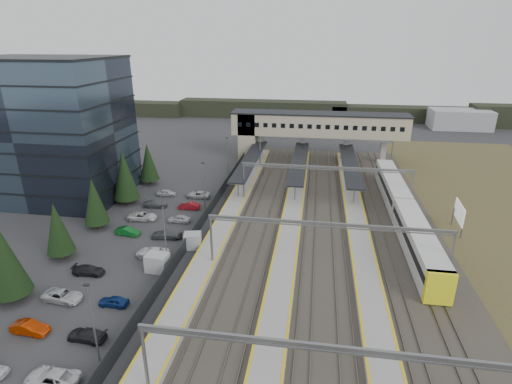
% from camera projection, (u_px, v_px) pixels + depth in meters
% --- Properties ---
extents(ground, '(220.00, 220.00, 0.00)m').
position_uv_depth(ground, '(240.00, 238.00, 57.74)').
color(ground, '#2B2B2D').
rests_on(ground, ground).
extents(office_building, '(24.30, 18.30, 24.30)m').
position_uv_depth(office_building, '(50.00, 130.00, 69.57)').
color(office_building, '#324253').
rests_on(office_building, ground).
extents(conifer_row, '(4.42, 49.82, 9.50)m').
position_uv_depth(conifer_row, '(79.00, 209.00, 55.58)').
color(conifer_row, black).
rests_on(conifer_row, ground).
extents(car_park, '(10.72, 44.62, 1.29)m').
position_uv_depth(car_park, '(133.00, 250.00, 53.41)').
color(car_park, silver).
rests_on(car_park, ground).
extents(lampposts, '(0.50, 53.25, 8.07)m').
position_uv_depth(lampposts, '(188.00, 204.00, 58.48)').
color(lampposts, slate).
rests_on(lampposts, ground).
extents(fence, '(0.08, 90.00, 2.00)m').
position_uv_depth(fence, '(205.00, 215.00, 62.92)').
color(fence, '#26282B').
rests_on(fence, ground).
extents(relay_cabin_near, '(2.82, 2.15, 2.25)m').
position_uv_depth(relay_cabin_near, '(157.00, 263.00, 49.34)').
color(relay_cabin_near, '#9B9D9F').
rests_on(relay_cabin_near, ground).
extents(relay_cabin_far, '(2.65, 2.36, 2.11)m').
position_uv_depth(relay_cabin_far, '(193.00, 241.00, 54.87)').
color(relay_cabin_far, '#9B9D9F').
rests_on(relay_cabin_far, ground).
extents(rail_corridor, '(34.00, 90.00, 0.92)m').
position_uv_depth(rail_corridor, '(306.00, 226.00, 60.92)').
color(rail_corridor, '#39342D').
rests_on(rail_corridor, ground).
extents(canopies, '(23.10, 30.00, 3.28)m').
position_uv_depth(canopies, '(299.00, 161.00, 80.23)').
color(canopies, black).
rests_on(canopies, ground).
extents(footbridge, '(40.40, 6.40, 11.20)m').
position_uv_depth(footbridge, '(306.00, 127.00, 92.52)').
color(footbridge, '#B6AC8F').
rests_on(footbridge, ground).
extents(gantries, '(28.40, 62.28, 7.17)m').
position_uv_depth(gantries, '(326.00, 197.00, 56.64)').
color(gantries, slate).
rests_on(gantries, ground).
extents(train, '(3.05, 42.47, 3.84)m').
position_uv_depth(train, '(403.00, 211.00, 61.50)').
color(train, silver).
rests_on(train, ground).
extents(billboard, '(0.58, 5.39, 4.47)m').
position_uv_depth(billboard, '(459.00, 213.00, 58.75)').
color(billboard, slate).
rests_on(billboard, ground).
extents(treeline_far, '(170.00, 19.00, 7.00)m').
position_uv_depth(treeline_far, '(358.00, 113.00, 138.38)').
color(treeline_far, black).
rests_on(treeline_far, ground).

